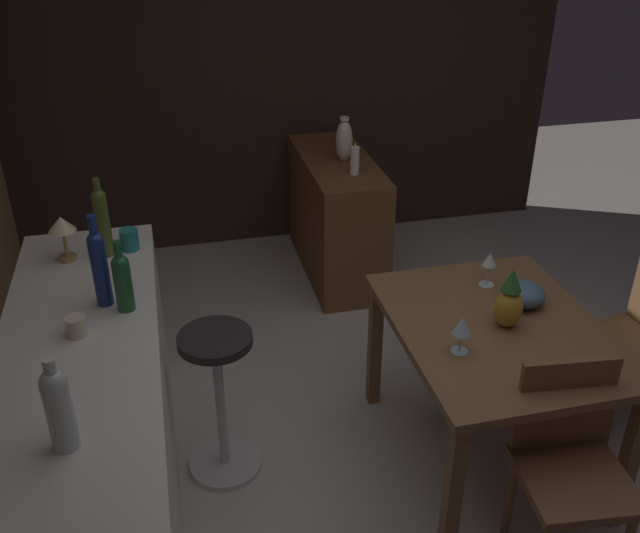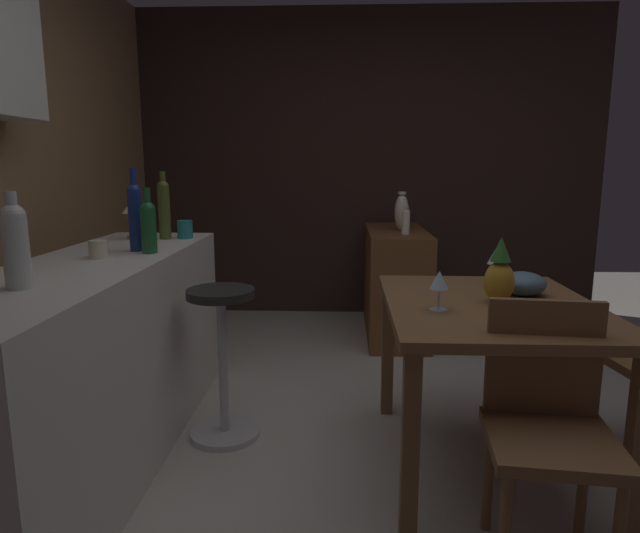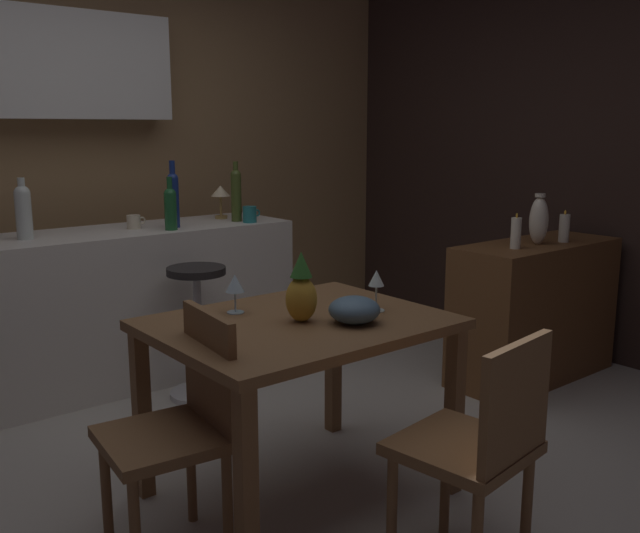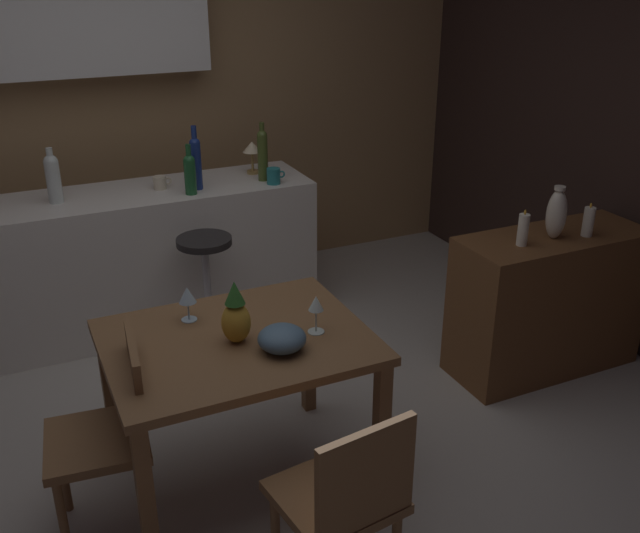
{
  "view_description": "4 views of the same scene",
  "coord_description": "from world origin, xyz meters",
  "px_view_note": "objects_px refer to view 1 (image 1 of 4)",
  "views": [
    {
      "loc": [
        -2.3,
        1.0,
        2.41
      ],
      "look_at": [
        0.74,
        0.28,
        0.68
      ],
      "focal_mm": 39.42,
      "sensor_mm": 36.0,
      "label": 1
    },
    {
      "loc": [
        -2.3,
        0.3,
        1.31
      ],
      "look_at": [
        0.63,
        0.42,
        0.76
      ],
      "focal_mm": 30.74,
      "sensor_mm": 36.0,
      "label": 2
    },
    {
      "loc": [
        -1.64,
        -2.44,
        1.48
      ],
      "look_at": [
        0.72,
        0.49,
        0.73
      ],
      "focal_mm": 39.2,
      "sensor_mm": 36.0,
      "label": 3
    },
    {
      "loc": [
        -0.83,
        -2.86,
        2.22
      ],
      "look_at": [
        0.63,
        0.27,
        0.71
      ],
      "focal_mm": 39.98,
      "sensor_mm": 36.0,
      "label": 4
    }
  ],
  "objects_px": {
    "sideboard_cabinet": "(337,216)",
    "chair_by_doorway": "(637,336)",
    "cup_teal": "(129,239)",
    "wine_glass_left": "(462,327)",
    "vase_ceramic_ivory": "(344,141)",
    "chair_near_window": "(569,460)",
    "wine_bottle_clear": "(59,406)",
    "wine_bottle_cobalt": "(99,264)",
    "counter_lamp": "(62,228)",
    "pineapple_centerpiece": "(509,302)",
    "wine_bottle_green": "(123,279)",
    "dining_table": "(496,344)",
    "pillar_candle_short": "(343,139)",
    "wine_glass_right": "(490,261)",
    "bar_stool": "(220,400)",
    "pillar_candle_tall": "(355,160)",
    "fruit_bowl": "(522,294)",
    "wine_bottle_olive": "(102,219)",
    "cup_cream": "(76,326)"
  },
  "relations": [
    {
      "from": "fruit_bowl",
      "to": "counter_lamp",
      "type": "relative_size",
      "value": 0.94
    },
    {
      "from": "wine_glass_right",
      "to": "counter_lamp",
      "type": "height_order",
      "value": "counter_lamp"
    },
    {
      "from": "sideboard_cabinet",
      "to": "bar_stool",
      "type": "bearing_deg",
      "value": 150.28
    },
    {
      "from": "dining_table",
      "to": "counter_lamp",
      "type": "height_order",
      "value": "counter_lamp"
    },
    {
      "from": "chair_near_window",
      "to": "wine_bottle_clear",
      "type": "bearing_deg",
      "value": 88.79
    },
    {
      "from": "wine_bottle_clear",
      "to": "cup_teal",
      "type": "relative_size",
      "value": 2.7
    },
    {
      "from": "wine_glass_left",
      "to": "pineapple_centerpiece",
      "type": "bearing_deg",
      "value": -64.11
    },
    {
      "from": "sideboard_cabinet",
      "to": "chair_near_window",
      "type": "distance_m",
      "value": 2.49
    },
    {
      "from": "pineapple_centerpiece",
      "to": "pillar_candle_short",
      "type": "relative_size",
      "value": 1.47
    },
    {
      "from": "wine_bottle_cobalt",
      "to": "cup_cream",
      "type": "bearing_deg",
      "value": 155.12
    },
    {
      "from": "wine_bottle_clear",
      "to": "wine_bottle_olive",
      "type": "xyz_separation_m",
      "value": [
        1.26,
        -0.09,
        0.02
      ]
    },
    {
      "from": "wine_glass_left",
      "to": "cup_teal",
      "type": "xyz_separation_m",
      "value": [
        0.91,
        1.27,
        0.09
      ]
    },
    {
      "from": "pillar_candle_tall",
      "to": "pillar_candle_short",
      "type": "relative_size",
      "value": 1.05
    },
    {
      "from": "dining_table",
      "to": "pillar_candle_short",
      "type": "distance_m",
      "value": 2.08
    },
    {
      "from": "pineapple_centerpiece",
      "to": "chair_by_doorway",
      "type": "bearing_deg",
      "value": -81.64
    },
    {
      "from": "bar_stool",
      "to": "pillar_candle_tall",
      "type": "relative_size",
      "value": 3.73
    },
    {
      "from": "pillar_candle_tall",
      "to": "pillar_candle_short",
      "type": "height_order",
      "value": "pillar_candle_tall"
    },
    {
      "from": "wine_glass_right",
      "to": "pillar_candle_short",
      "type": "xyz_separation_m",
      "value": [
        1.73,
        0.23,
        0.03
      ]
    },
    {
      "from": "sideboard_cabinet",
      "to": "chair_by_doorway",
      "type": "xyz_separation_m",
      "value": [
        -1.81,
        -1.03,
        0.07
      ]
    },
    {
      "from": "sideboard_cabinet",
      "to": "wine_glass_left",
      "type": "distance_m",
      "value": 2.1
    },
    {
      "from": "cup_teal",
      "to": "wine_bottle_clear",
      "type": "bearing_deg",
      "value": 171.68
    },
    {
      "from": "chair_by_doorway",
      "to": "pillar_candle_short",
      "type": "height_order",
      "value": "pillar_candle_short"
    },
    {
      "from": "wine_bottle_cobalt",
      "to": "cup_teal",
      "type": "relative_size",
      "value": 3.27
    },
    {
      "from": "counter_lamp",
      "to": "pillar_candle_tall",
      "type": "distance_m",
      "value": 1.86
    },
    {
      "from": "bar_stool",
      "to": "wine_glass_left",
      "type": "bearing_deg",
      "value": -109.96
    },
    {
      "from": "cup_cream",
      "to": "wine_glass_left",
      "type": "bearing_deg",
      "value": -99.0
    },
    {
      "from": "dining_table",
      "to": "chair_near_window",
      "type": "xyz_separation_m",
      "value": [
        -0.56,
        -0.06,
        -0.17
      ]
    },
    {
      "from": "counter_lamp",
      "to": "vase_ceramic_ivory",
      "type": "xyz_separation_m",
      "value": [
        1.14,
        -1.6,
        -0.1
      ]
    },
    {
      "from": "pillar_candle_short",
      "to": "vase_ceramic_ivory",
      "type": "xyz_separation_m",
      "value": [
        -0.19,
        0.05,
        0.06
      ]
    },
    {
      "from": "chair_by_doorway",
      "to": "vase_ceramic_ivory",
      "type": "distance_m",
      "value": 2.08
    },
    {
      "from": "wine_bottle_olive",
      "to": "vase_ceramic_ivory",
      "type": "height_order",
      "value": "wine_bottle_olive"
    },
    {
      "from": "pillar_candle_tall",
      "to": "vase_ceramic_ivory",
      "type": "height_order",
      "value": "vase_ceramic_ivory"
    },
    {
      "from": "pineapple_centerpiece",
      "to": "vase_ceramic_ivory",
      "type": "height_order",
      "value": "vase_ceramic_ivory"
    },
    {
      "from": "wine_bottle_olive",
      "to": "cup_teal",
      "type": "relative_size",
      "value": 3.11
    },
    {
      "from": "pineapple_centerpiece",
      "to": "wine_bottle_clear",
      "type": "bearing_deg",
      "value": 106.48
    },
    {
      "from": "sideboard_cabinet",
      "to": "wine_glass_right",
      "type": "bearing_deg",
      "value": -168.96
    },
    {
      "from": "fruit_bowl",
      "to": "wine_bottle_olive",
      "type": "xyz_separation_m",
      "value": [
        0.6,
        1.79,
        0.29
      ]
    },
    {
      "from": "cup_teal",
      "to": "chair_by_doorway",
      "type": "bearing_deg",
      "value": -105.87
    },
    {
      "from": "wine_glass_left",
      "to": "bar_stool",
      "type": "bearing_deg",
      "value": 70.04
    },
    {
      "from": "counter_lamp",
      "to": "pillar_candle_tall",
      "type": "bearing_deg",
      "value": -60.38
    },
    {
      "from": "bar_stool",
      "to": "wine_glass_right",
      "type": "xyz_separation_m",
      "value": [
        0.12,
        -1.29,
        0.47
      ]
    },
    {
      "from": "wine_bottle_olive",
      "to": "fruit_bowl",
      "type": "bearing_deg",
      "value": -108.52
    },
    {
      "from": "pineapple_centerpiece",
      "to": "wine_bottle_clear",
      "type": "xyz_separation_m",
      "value": [
        -0.51,
        1.73,
        0.2
      ]
    },
    {
      "from": "wine_glass_left",
      "to": "cup_cream",
      "type": "distance_m",
      "value": 1.49
    },
    {
      "from": "wine_bottle_green",
      "to": "sideboard_cabinet",
      "type": "bearing_deg",
      "value": -38.01
    },
    {
      "from": "wine_glass_left",
      "to": "pineapple_centerpiece",
      "type": "distance_m",
      "value": 0.3
    },
    {
      "from": "counter_lamp",
      "to": "wine_bottle_olive",
      "type": "bearing_deg",
      "value": -87.27
    },
    {
      "from": "wine_bottle_clear",
      "to": "pillar_candle_short",
      "type": "xyz_separation_m",
      "value": [
        2.58,
        -1.56,
        -0.16
      ]
    },
    {
      "from": "chair_near_window",
      "to": "wine_bottle_olive",
      "type": "bearing_deg",
      "value": 52.27
    },
    {
      "from": "pineapple_centerpiece",
      "to": "wine_bottle_green",
      "type": "height_order",
      "value": "wine_bottle_green"
    }
  ]
}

